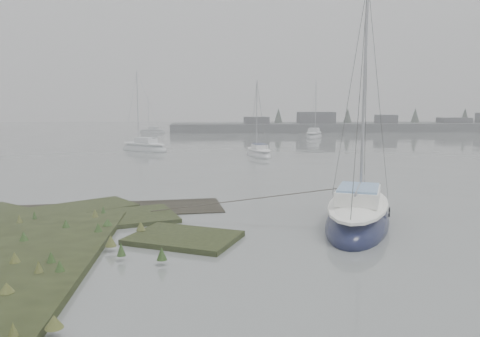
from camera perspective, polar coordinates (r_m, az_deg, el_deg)
name	(u,v)px	position (r m, az deg, el deg)	size (l,w,h in m)	color
ground	(191,151)	(46.18, -5.99, 2.12)	(160.00, 160.00, 0.00)	slate
far_shoreline	(354,126)	(82.04, 13.74, 5.02)	(60.00, 8.00, 4.15)	#4C4F51
sailboat_main	(358,217)	(18.41, 14.19, -5.79)	(4.85, 7.35, 9.89)	black
sailboat_white	(259,154)	(41.60, 2.30, 1.84)	(2.53, 5.29, 7.17)	silver
sailboat_far_a	(144,148)	(47.36, -11.59, 2.46)	(5.81, 5.31, 8.38)	silver
sailboat_far_b	(314,136)	(65.33, 9.01, 3.97)	(4.18, 6.38, 8.58)	#9DA0A6
sailboat_far_c	(152,132)	(77.05, -10.63, 4.45)	(4.53, 2.29, 6.11)	silver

